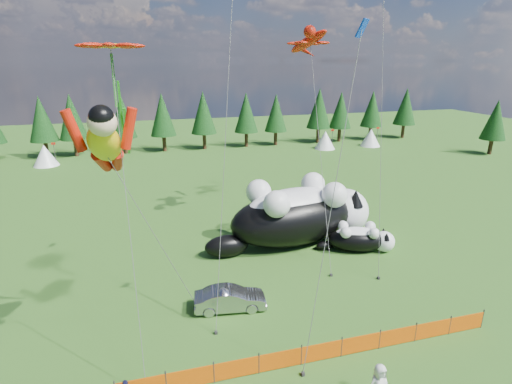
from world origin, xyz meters
TOP-DOWN VIEW (x-y plane):
  - ground at (0.00, 0.00)m, footprint 160.00×160.00m
  - safety_fence at (0.00, -3.00)m, footprint 22.06×0.06m
  - tree_line at (0.00, 45.00)m, footprint 90.00×4.00m
  - festival_tents at (11.00, 40.00)m, footprint 50.00×3.20m
  - cat_large at (5.79, 9.33)m, footprint 13.47×6.26m
  - cat_small at (9.39, 6.68)m, footprint 5.51×3.21m
  - car at (-1.21, 2.08)m, footprint 4.11×1.89m
  - superhero_kite at (-6.51, -0.46)m, footprint 5.54×4.83m
  - gecko_kite at (7.71, 13.84)m, footprint 4.67×13.34m
  - flower_kite at (-6.02, 1.13)m, footprint 3.42×5.86m
  - diamond_kite_a at (-0.22, 4.91)m, footprint 2.66×5.59m
  - diamond_kite_c at (3.72, -1.22)m, footprint 3.56×3.02m

SIDE VIEW (x-z plane):
  - ground at x=0.00m, z-range 0.00..0.00m
  - safety_fence at x=0.00m, z-range -0.05..1.05m
  - car at x=-1.21m, z-range 0.00..1.31m
  - cat_small at x=9.39m, z-range -0.05..1.99m
  - festival_tents at x=11.00m, z-range 0.00..2.80m
  - cat_large at x=5.79m, z-range -0.12..4.76m
  - tree_line at x=0.00m, z-range 0.00..8.00m
  - superhero_kite at x=-6.51m, z-range 3.95..16.36m
  - flower_kite at x=-6.02m, z-range 6.49..20.71m
  - diamond_kite_c at x=3.72m, z-range 6.15..21.49m
  - gecko_kite at x=7.71m, z-range 5.76..23.42m
  - diamond_kite_a at x=-0.22m, z-range 6.90..24.57m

